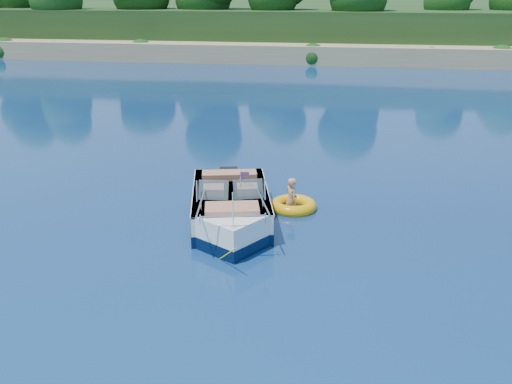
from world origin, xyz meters
The scene contains 5 objects.
ground centered at (0.00, 0.00, 0.00)m, with size 160.00×160.00×0.00m, color #0A1848.
shoreline centered at (0.00, 63.77, 0.98)m, with size 170.00×59.00×6.00m.
motorboat centered at (0.28, 1.47, 0.36)m, with size 2.83×5.55×1.88m.
tow_tube centered at (1.80, 2.82, 0.09)m, with size 1.73×1.73×0.35m.
boy centered at (1.73, 2.83, 0.00)m, with size 0.51×0.34×1.40m, color tan.
Camera 1 is at (3.25, -12.26, 5.96)m, focal length 40.00 mm.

